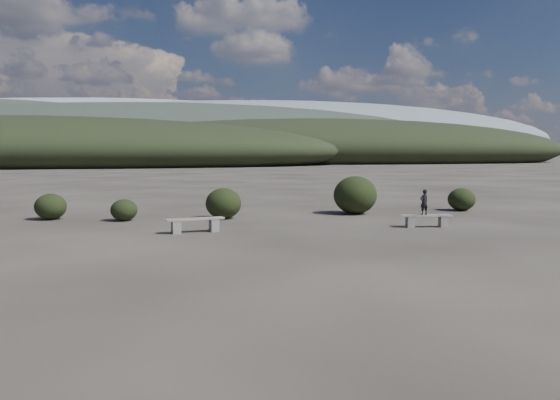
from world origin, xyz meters
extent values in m
plane|color=#29241F|center=(0.00, 0.00, 0.00)|extent=(1200.00, 1200.00, 0.00)
cube|color=slate|center=(-3.60, 4.98, 0.20)|extent=(0.30, 0.38, 0.40)
cube|color=slate|center=(-2.43, 5.18, 0.20)|extent=(0.30, 0.38, 0.40)
cube|color=gray|center=(-3.01, 5.08, 0.42)|extent=(1.82, 0.68, 0.05)
cube|color=slate|center=(3.98, 4.74, 0.18)|extent=(0.28, 0.36, 0.37)
cube|color=slate|center=(5.07, 4.56, 0.18)|extent=(0.28, 0.36, 0.37)
cube|color=gray|center=(4.52, 4.65, 0.39)|extent=(1.70, 0.60, 0.05)
imported|color=black|center=(4.42, 4.67, 0.83)|extent=(0.34, 0.27, 0.84)
ellipsoid|color=black|center=(-5.35, 8.56, 0.39)|extent=(0.96, 0.96, 0.78)
ellipsoid|color=black|center=(-1.77, 8.42, 0.57)|extent=(1.33, 1.33, 1.14)
ellipsoid|color=black|center=(3.58, 8.88, 0.76)|extent=(1.74, 1.74, 1.52)
ellipsoid|color=black|center=(8.42, 9.07, 0.48)|extent=(1.15, 1.15, 0.96)
ellipsoid|color=black|center=(-8.01, 9.53, 0.48)|extent=(1.13, 1.13, 0.96)
ellipsoid|color=black|center=(-25.00, 90.00, 2.70)|extent=(110.00, 40.00, 12.00)
ellipsoid|color=black|center=(35.00, 110.00, 3.15)|extent=(120.00, 44.00, 14.00)
ellipsoid|color=#2A332A|center=(0.00, 160.00, 5.40)|extent=(190.00, 64.00, 24.00)
ellipsoid|color=slate|center=(70.00, 300.00, 9.90)|extent=(340.00, 110.00, 44.00)
ellipsoid|color=#8F97A1|center=(-30.00, 400.00, 12.60)|extent=(460.00, 140.00, 56.00)
camera|label=1|loc=(-4.02, -11.76, 2.47)|focal=35.00mm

